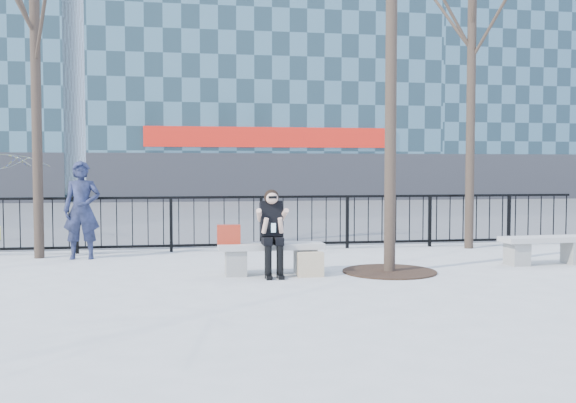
{
  "coord_description": "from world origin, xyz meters",
  "views": [
    {
      "loc": [
        -1.32,
        -9.89,
        1.67
      ],
      "look_at": [
        0.4,
        0.8,
        1.1
      ],
      "focal_mm": 40.0,
      "sensor_mm": 36.0,
      "label": 1
    }
  ],
  "objects": [
    {
      "name": "seated_woman",
      "position": [
        0.0,
        -0.16,
        0.67
      ],
      "size": [
        0.5,
        0.64,
        1.34
      ],
      "color": "black",
      "rests_on": "ground"
    },
    {
      "name": "handbag",
      "position": [
        -0.66,
        0.02,
        0.64
      ],
      "size": [
        0.37,
        0.18,
        0.3
      ],
      "primitive_type": "cube",
      "rotation": [
        0.0,
        0.0,
        -0.03
      ],
      "color": "#A62714",
      "rests_on": "bench_main"
    },
    {
      "name": "bench_main",
      "position": [
        0.0,
        0.0,
        0.3
      ],
      "size": [
        1.65,
        0.46,
        0.49
      ],
      "color": "slate",
      "rests_on": "ground"
    },
    {
      "name": "building_right",
      "position": [
        20.0,
        27.0,
        10.3
      ],
      "size": [
        16.2,
        10.2,
        20.6
      ],
      "color": "#496D74",
      "rests_on": "ground"
    },
    {
      "name": "railing",
      "position": [
        0.0,
        3.0,
        0.55
      ],
      "size": [
        14.0,
        0.06,
        1.1
      ],
      "color": "black",
      "rests_on": "ground"
    },
    {
      "name": "street_surface",
      "position": [
        0.0,
        15.0,
        0.0
      ],
      "size": [
        60.0,
        23.0,
        0.01
      ],
      "primitive_type": "cube",
      "color": "#474747",
      "rests_on": "ground"
    },
    {
      "name": "shopping_bag",
      "position": [
        0.57,
        -0.32,
        0.19
      ],
      "size": [
        0.4,
        0.16,
        0.38
      ],
      "primitive_type": "cube",
      "rotation": [
        0.0,
        0.0,
        0.03
      ],
      "color": "beige",
      "rests_on": "ground"
    },
    {
      "name": "tree_grate",
      "position": [
        1.9,
        -0.1,
        0.01
      ],
      "size": [
        1.5,
        1.5,
        0.02
      ],
      "primitive_type": "cylinder",
      "color": "black",
      "rests_on": "ground"
    },
    {
      "name": "ground",
      "position": [
        0.0,
        0.0,
        0.0
      ],
      "size": [
        120.0,
        120.0,
        0.0
      ],
      "primitive_type": "plane",
      "color": "#9F9E99",
      "rests_on": "ground"
    },
    {
      "name": "bench_second",
      "position": [
        4.85,
        0.29,
        0.3
      ],
      "size": [
        1.62,
        0.45,
        0.48
      ],
      "rotation": [
        0.0,
        0.0,
        0.05
      ],
      "color": "slate",
      "rests_on": "ground"
    },
    {
      "name": "standing_man",
      "position": [
        -3.19,
        2.24,
        0.9
      ],
      "size": [
        0.66,
        0.43,
        1.8
      ],
      "primitive_type": "imported",
      "rotation": [
        0.0,
        0.0,
        -0.0
      ],
      "color": "black",
      "rests_on": "ground"
    }
  ]
}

